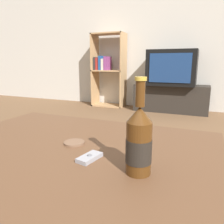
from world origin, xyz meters
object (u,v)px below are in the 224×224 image
tv_stand (171,98)px  beer_bottle (139,141)px  cell_phone (90,157)px  television (173,68)px  bookshelf (107,69)px

tv_stand → beer_bottle: (0.30, -2.85, 0.32)m
tv_stand → cell_phone: size_ratio=11.21×
beer_bottle → cell_phone: (-0.17, 0.02, -0.09)m
cell_phone → beer_bottle: bearing=3.3°
television → beer_bottle: (0.30, -2.85, -0.14)m
television → cell_phone: size_ratio=7.07×
television → bookshelf: bearing=177.6°
tv_stand → beer_bottle: beer_bottle is taller
television → cell_phone: 2.84m
television → cell_phone: television is taller
tv_stand → beer_bottle: bearing=-84.1°
television → beer_bottle: 2.87m
bookshelf → beer_bottle: 3.22m
beer_bottle → bookshelf: bearing=115.7°
television → cell_phone: bearing=-87.5°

